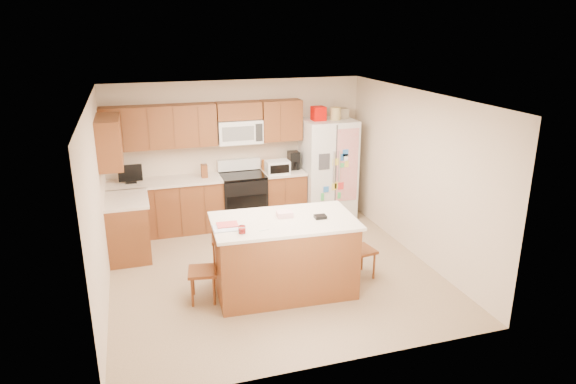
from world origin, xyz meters
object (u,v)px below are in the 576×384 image
object	(u,v)px
refrigerator	(328,168)
windsor_chair_left	(204,271)
island	(284,255)
windsor_chair_back	(267,240)
stove	(243,198)
windsor_chair_right	(359,250)

from	to	relation	value
refrigerator	windsor_chair_left	size ratio (longest dim) A/B	2.33
island	windsor_chair_left	world-z (taller)	island
windsor_chair_back	windsor_chair_left	bearing A→B (deg)	-146.29
windsor_chair_back	island	bearing A→B (deg)	-86.45
stove	windsor_chair_right	bearing A→B (deg)	-65.65
stove	windsor_chair_back	world-z (taller)	stove
refrigerator	windsor_chair_right	bearing A→B (deg)	-100.83
stove	windsor_chair_left	size ratio (longest dim) A/B	1.29
refrigerator	stove	bearing A→B (deg)	177.70
stove	refrigerator	distance (m)	1.63
windsor_chair_left	windsor_chair_right	size ratio (longest dim) A/B	1.01
windsor_chair_left	windsor_chair_back	distance (m)	1.20
stove	refrigerator	size ratio (longest dim) A/B	0.55
refrigerator	windsor_chair_left	xyz separation A→B (m)	(-2.62, -2.40, -0.51)
island	windsor_chair_back	distance (m)	0.73
stove	windsor_chair_left	xyz separation A→B (m)	(-1.05, -2.46, -0.06)
stove	refrigerator	bearing A→B (deg)	-2.30
windsor_chair_back	windsor_chair_right	xyz separation A→B (m)	(1.16, -0.66, -0.03)
windsor_chair_back	windsor_chair_right	world-z (taller)	windsor_chair_back
stove	windsor_chair_right	xyz separation A→B (m)	(1.11, -2.46, -0.07)
windsor_chair_back	stove	bearing A→B (deg)	88.47
island	windsor_chair_right	world-z (taller)	island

